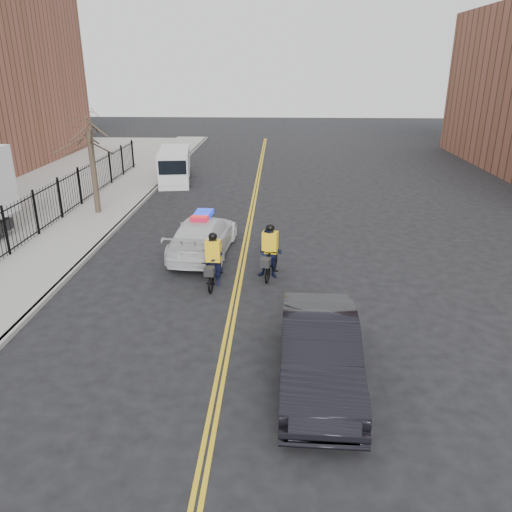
{
  "coord_description": "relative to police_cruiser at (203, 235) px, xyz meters",
  "views": [
    {
      "loc": [
        1.29,
        -13.58,
        6.99
      ],
      "look_at": [
        0.65,
        1.24,
        1.3
      ],
      "focal_mm": 35.0,
      "sensor_mm": 36.0,
      "label": 1
    }
  ],
  "objects": [
    {
      "name": "dark_sedan",
      "position": [
        3.91,
        -8.47,
        0.07
      ],
      "size": [
        1.88,
        5.05,
        1.65
      ],
      "primitive_type": "imported",
      "rotation": [
        0.0,
        0.0,
        -0.03
      ],
      "color": "black",
      "rests_on": "ground"
    },
    {
      "name": "street_tree",
      "position": [
        -6.01,
        5.16,
        2.78
      ],
      "size": [
        3.2,
        3.2,
        4.8
      ],
      "color": "#3C2F23",
      "rests_on": "sidewalk"
    },
    {
      "name": "cyclist_far",
      "position": [
        2.66,
        -2.23,
        0.02
      ],
      "size": [
        0.99,
        2.0,
        1.95
      ],
      "rotation": [
        0.0,
        0.0,
        -0.2
      ],
      "color": "black",
      "rests_on": "ground"
    },
    {
      "name": "ground",
      "position": [
        1.59,
        -4.84,
        -0.75
      ],
      "size": [
        120.0,
        120.0,
        0.0
      ],
      "primitive_type": "plane",
      "color": "black",
      "rests_on": "ground"
    },
    {
      "name": "cargo_van",
      "position": [
        -3.6,
        12.64,
        0.26
      ],
      "size": [
        2.48,
        5.14,
        2.07
      ],
      "rotation": [
        0.0,
        0.0,
        0.15
      ],
      "color": "silver",
      "rests_on": "ground"
    },
    {
      "name": "curb",
      "position": [
        -4.41,
        3.16,
        -0.68
      ],
      "size": [
        0.2,
        60.0,
        0.15
      ],
      "primitive_type": "cube",
      "color": "gray",
      "rests_on": "ground"
    },
    {
      "name": "center_line_right",
      "position": [
        1.67,
        3.16,
        -0.75
      ],
      "size": [
        0.1,
        60.0,
        0.01
      ],
      "primitive_type": "cube",
      "color": "gold",
      "rests_on": "ground"
    },
    {
      "name": "sidewalk",
      "position": [
        -5.91,
        3.16,
        -0.68
      ],
      "size": [
        3.0,
        60.0,
        0.15
      ],
      "primitive_type": "cube",
      "color": "gray",
      "rests_on": "ground"
    },
    {
      "name": "iron_fence",
      "position": [
        -7.41,
        3.16,
        0.25
      ],
      "size": [
        0.12,
        28.0,
        2.0
      ],
      "primitive_type": null,
      "color": "black",
      "rests_on": "ground"
    },
    {
      "name": "police_cruiser",
      "position": [
        0.0,
        0.0,
        0.0
      ],
      "size": [
        2.48,
        5.29,
        1.65
      ],
      "rotation": [
        0.0,
        0.0,
        3.07
      ],
      "color": "silver",
      "rests_on": "ground"
    },
    {
      "name": "center_line_left",
      "position": [
        1.51,
        3.16,
        -0.75
      ],
      "size": [
        0.1,
        60.0,
        0.01
      ],
      "primitive_type": "cube",
      "color": "gold",
      "rests_on": "ground"
    },
    {
      "name": "cyclist_near",
      "position": [
        0.79,
        -3.03,
        -0.1
      ],
      "size": [
        0.82,
        1.96,
        1.88
      ],
      "rotation": [
        0.0,
        0.0,
        -0.08
      ],
      "color": "black",
      "rests_on": "ground"
    }
  ]
}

